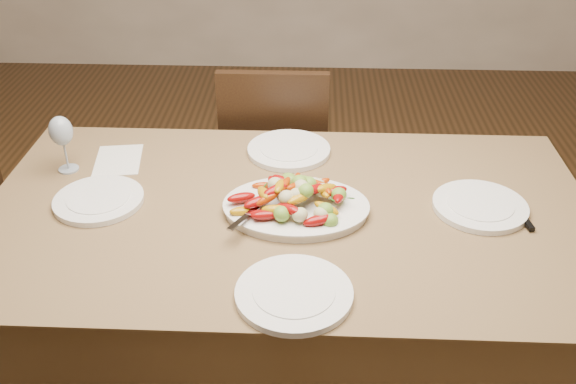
{
  "coord_description": "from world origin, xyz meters",
  "views": [
    {
      "loc": [
        0.01,
        -1.73,
        1.82
      ],
      "look_at": [
        -0.05,
        -0.13,
        0.82
      ],
      "focal_mm": 40.0,
      "sensor_mm": 36.0,
      "label": 1
    }
  ],
  "objects_px": {
    "chair_far": "(276,160)",
    "plate_right": "(480,206)",
    "serving_platter": "(296,209)",
    "dining_table": "(288,305)",
    "plate_left": "(99,200)",
    "wine_glass": "(63,142)",
    "plate_near": "(294,294)",
    "plate_far": "(289,150)"
  },
  "relations": [
    {
      "from": "dining_table",
      "to": "wine_glass",
      "type": "bearing_deg",
      "value": 164.29
    },
    {
      "from": "wine_glass",
      "to": "plate_near",
      "type": "bearing_deg",
      "value": -37.86
    },
    {
      "from": "dining_table",
      "to": "serving_platter",
      "type": "distance_m",
      "value": 0.39
    },
    {
      "from": "serving_platter",
      "to": "wine_glass",
      "type": "distance_m",
      "value": 0.8
    },
    {
      "from": "chair_far",
      "to": "wine_glass",
      "type": "relative_size",
      "value": 4.64
    },
    {
      "from": "plate_near",
      "to": "plate_right",
      "type": "bearing_deg",
      "value": 37.36
    },
    {
      "from": "plate_left",
      "to": "plate_near",
      "type": "height_order",
      "value": "same"
    },
    {
      "from": "plate_left",
      "to": "plate_right",
      "type": "relative_size",
      "value": 0.96
    },
    {
      "from": "serving_platter",
      "to": "plate_left",
      "type": "bearing_deg",
      "value": 177.39
    },
    {
      "from": "plate_right",
      "to": "plate_far",
      "type": "distance_m",
      "value": 0.67
    },
    {
      "from": "plate_right",
      "to": "plate_left",
      "type": "bearing_deg",
      "value": -179.34
    },
    {
      "from": "chair_far",
      "to": "serving_platter",
      "type": "xyz_separation_m",
      "value": [
        0.11,
        -0.82,
        0.3
      ]
    },
    {
      "from": "dining_table",
      "to": "plate_left",
      "type": "xyz_separation_m",
      "value": [
        -0.58,
        0.01,
        0.39
      ]
    },
    {
      "from": "plate_left",
      "to": "plate_far",
      "type": "xyz_separation_m",
      "value": [
        0.57,
        0.34,
        0.0
      ]
    },
    {
      "from": "plate_far",
      "to": "serving_platter",
      "type": "bearing_deg",
      "value": -84.43
    },
    {
      "from": "wine_glass",
      "to": "dining_table",
      "type": "bearing_deg",
      "value": -15.71
    },
    {
      "from": "serving_platter",
      "to": "wine_glass",
      "type": "bearing_deg",
      "value": 163.8
    },
    {
      "from": "chair_far",
      "to": "plate_near",
      "type": "xyz_separation_m",
      "value": [
        0.11,
        -1.19,
        0.29
      ]
    },
    {
      "from": "chair_far",
      "to": "serving_platter",
      "type": "bearing_deg",
      "value": 97.37
    },
    {
      "from": "chair_far",
      "to": "dining_table",
      "type": "bearing_deg",
      "value": 95.78
    },
    {
      "from": "plate_far",
      "to": "chair_far",
      "type": "bearing_deg",
      "value": 99.05
    },
    {
      "from": "plate_left",
      "to": "plate_right",
      "type": "xyz_separation_m",
      "value": [
        1.15,
        0.01,
        0.0
      ]
    },
    {
      "from": "dining_table",
      "to": "plate_far",
      "type": "height_order",
      "value": "plate_far"
    },
    {
      "from": "dining_table",
      "to": "plate_near",
      "type": "xyz_separation_m",
      "value": [
        0.03,
        -0.39,
        0.39
      ]
    },
    {
      "from": "dining_table",
      "to": "plate_far",
      "type": "relative_size",
      "value": 6.43
    },
    {
      "from": "plate_near",
      "to": "wine_glass",
      "type": "relative_size",
      "value": 1.44
    },
    {
      "from": "dining_table",
      "to": "plate_near",
      "type": "bearing_deg",
      "value": -85.46
    },
    {
      "from": "chair_far",
      "to": "plate_right",
      "type": "distance_m",
      "value": 1.06
    },
    {
      "from": "plate_left",
      "to": "plate_near",
      "type": "xyz_separation_m",
      "value": [
        0.61,
        -0.4,
        0.0
      ]
    },
    {
      "from": "plate_near",
      "to": "dining_table",
      "type": "bearing_deg",
      "value": 94.54
    },
    {
      "from": "chair_far",
      "to": "plate_far",
      "type": "height_order",
      "value": "chair_far"
    },
    {
      "from": "plate_left",
      "to": "dining_table",
      "type": "bearing_deg",
      "value": -1.34
    },
    {
      "from": "chair_far",
      "to": "plate_far",
      "type": "xyz_separation_m",
      "value": [
        0.07,
        -0.45,
        0.29
      ]
    },
    {
      "from": "serving_platter",
      "to": "chair_far",
      "type": "bearing_deg",
      "value": 97.48
    },
    {
      "from": "serving_platter",
      "to": "plate_near",
      "type": "height_order",
      "value": "serving_platter"
    },
    {
      "from": "plate_left",
      "to": "chair_far",
      "type": "bearing_deg",
      "value": 57.96
    },
    {
      "from": "plate_far",
      "to": "plate_near",
      "type": "distance_m",
      "value": 0.75
    },
    {
      "from": "plate_far",
      "to": "plate_right",
      "type": "bearing_deg",
      "value": -29.32
    },
    {
      "from": "plate_far",
      "to": "plate_near",
      "type": "relative_size",
      "value": 0.97
    },
    {
      "from": "plate_left",
      "to": "plate_near",
      "type": "relative_size",
      "value": 0.92
    },
    {
      "from": "dining_table",
      "to": "plate_right",
      "type": "bearing_deg",
      "value": 2.66
    },
    {
      "from": "plate_left",
      "to": "plate_near",
      "type": "distance_m",
      "value": 0.73
    }
  ]
}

